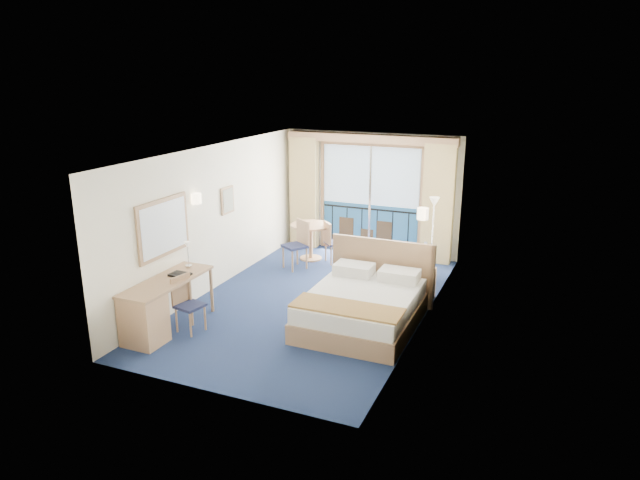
{
  "coord_description": "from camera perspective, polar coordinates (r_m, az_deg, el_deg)",
  "views": [
    {
      "loc": [
        3.81,
        -8.69,
        3.99
      ],
      "look_at": [
        0.06,
        0.2,
        1.11
      ],
      "focal_mm": 32.0,
      "sensor_mm": 36.0,
      "label": 1
    }
  ],
  "objects": [
    {
      "name": "balcony_door",
      "position": [
        12.82,
        4.99,
        3.73
      ],
      "size": [
        2.36,
        0.03,
        2.52
      ],
      "color": "navy",
      "rests_on": "room_walls"
    },
    {
      "name": "nightstand",
      "position": [
        10.45,
        10.11,
        -4.38
      ],
      "size": [
        0.44,
        0.42,
        0.58
      ],
      "primitive_type": "cube",
      "color": "tan",
      "rests_on": "ground"
    },
    {
      "name": "sconce_right",
      "position": [
        9.0,
        10.24,
        2.61
      ],
      "size": [
        0.18,
        0.18,
        0.18
      ],
      "primitive_type": "cylinder",
      "color": "#FFE2B2",
      "rests_on": "room_walls"
    },
    {
      "name": "curtain_left",
      "position": [
        13.2,
        -1.59,
        4.75
      ],
      "size": [
        0.65,
        0.22,
        2.55
      ],
      "primitive_type": "cube",
      "color": "#D4C075",
      "rests_on": "room_walls"
    },
    {
      "name": "room_walls",
      "position": [
        9.74,
        -0.77,
        3.5
      ],
      "size": [
        4.04,
        6.54,
        2.72
      ],
      "color": "white",
      "rests_on": "ground"
    },
    {
      "name": "desk_chair",
      "position": [
        9.28,
        -13.24,
        -5.88
      ],
      "size": [
        0.46,
        0.46,
        0.9
      ],
      "rotation": [
        0.0,
        0.0,
        1.37
      ],
      "color": "#1E2447",
      "rests_on": "ground"
    },
    {
      "name": "wall_print",
      "position": [
        11.07,
        -9.23,
        3.95
      ],
      "size": [
        0.04,
        0.42,
        0.52
      ],
      "color": "#A47C59",
      "rests_on": "room_walls"
    },
    {
      "name": "floor",
      "position": [
        10.29,
        -0.73,
        -6.19
      ],
      "size": [
        6.5,
        6.5,
        0.0
      ],
      "primitive_type": "plane",
      "color": "navy",
      "rests_on": "ground"
    },
    {
      "name": "round_table",
      "position": [
        12.39,
        -0.93,
        0.72
      ],
      "size": [
        0.87,
        0.87,
        0.79
      ],
      "color": "#A47C59",
      "rests_on": "ground"
    },
    {
      "name": "bed",
      "position": [
        9.33,
        4.34,
        -6.55
      ],
      "size": [
        1.86,
        2.21,
        1.17
      ],
      "color": "#A47C59",
      "rests_on": "ground"
    },
    {
      "name": "curtain_right",
      "position": [
        12.28,
        11.72,
        3.5
      ],
      "size": [
        0.65,
        0.22,
        2.55
      ],
      "primitive_type": "cube",
      "color": "#D4C075",
      "rests_on": "room_walls"
    },
    {
      "name": "sconce_left",
      "position": [
        10.15,
        -12.27,
        4.08
      ],
      "size": [
        0.18,
        0.18,
        0.18
      ],
      "primitive_type": "cylinder",
      "color": "#FFE2B2",
      "rests_on": "room_walls"
    },
    {
      "name": "pelmet",
      "position": [
        12.47,
        5.02,
        10.07
      ],
      "size": [
        3.8,
        0.25,
        0.18
      ],
      "primitive_type": "cube",
      "color": "#A47C59",
      "rests_on": "room_walls"
    },
    {
      "name": "folder",
      "position": [
        9.45,
        -13.83,
        -3.37
      ],
      "size": [
        0.33,
        0.25,
        0.03
      ],
      "primitive_type": "cube",
      "rotation": [
        0.0,
        0.0,
        -0.03
      ],
      "color": "black",
      "rests_on": "desk"
    },
    {
      "name": "armchair",
      "position": [
        11.6,
        9.01,
        -2.02
      ],
      "size": [
        0.88,
        0.89,
        0.65
      ],
      "primitive_type": "imported",
      "rotation": [
        0.0,
        0.0,
        3.46
      ],
      "color": "#40464E",
      "rests_on": "ground"
    },
    {
      "name": "table_chair_a",
      "position": [
        12.18,
        1.19,
        0.02
      ],
      "size": [
        0.55,
        0.55,
        0.9
      ],
      "rotation": [
        0.0,
        0.0,
        2.33
      ],
      "color": "#1E2447",
      "rests_on": "ground"
    },
    {
      "name": "floor_lamp",
      "position": [
        11.47,
        11.29,
        2.31
      ],
      "size": [
        0.22,
        0.22,
        1.61
      ],
      "color": "silver",
      "rests_on": "ground"
    },
    {
      "name": "desk",
      "position": [
        9.11,
        -16.72,
        -6.97
      ],
      "size": [
        0.6,
        1.75,
        0.82
      ],
      "color": "#A47C59",
      "rests_on": "ground"
    },
    {
      "name": "phone",
      "position": [
        10.38,
        10.14,
        -2.62
      ],
      "size": [
        0.2,
        0.18,
        0.08
      ],
      "primitive_type": "cube",
      "rotation": [
        0.0,
        0.0,
        0.32
      ],
      "color": "silver",
      "rests_on": "nightstand"
    },
    {
      "name": "mirror",
      "position": [
        9.54,
        -15.38,
        1.2
      ],
      "size": [
        0.05,
        1.25,
        0.95
      ],
      "color": "#A47C59",
      "rests_on": "room_walls"
    },
    {
      "name": "table_chair_b",
      "position": [
        11.86,
        -2.19,
        -0.15
      ],
      "size": [
        0.6,
        0.61,
        1.01
      ],
      "rotation": [
        0.0,
        0.0,
        -0.55
      ],
      "color": "#1E2447",
      "rests_on": "ground"
    },
    {
      "name": "desk_lamp",
      "position": [
        9.71,
        -13.11,
        -0.89
      ],
      "size": [
        0.11,
        0.11,
        0.43
      ],
      "color": "silver",
      "rests_on": "desk"
    }
  ]
}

